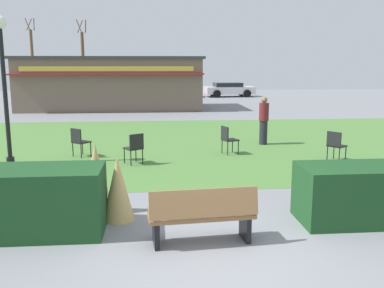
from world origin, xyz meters
name	(u,v)px	position (x,y,z in m)	size (l,w,h in m)	color
ground_plane	(211,257)	(0.00, 0.00, 0.00)	(80.00, 80.00, 0.00)	slate
lawn_patch	(177,143)	(0.00, 9.35, 0.00)	(36.00, 12.00, 0.01)	#4C7A38
park_bench	(202,215)	(-0.09, 0.47, 0.48)	(1.74, 0.67, 0.95)	olive
hedge_left	(44,201)	(-2.68, 1.16, 0.56)	(1.97, 1.10, 1.13)	#19421E
hedge_right	(356,194)	(2.80, 1.24, 0.52)	(2.05, 1.10, 1.03)	#19421E
ornamental_grass_behind_left	(96,178)	(-1.94, 2.10, 0.69)	(0.63, 0.63, 1.37)	tan
ornamental_grass_behind_right	(118,188)	(-1.50, 1.70, 0.59)	(0.59, 0.59, 1.19)	tan
lamppost_mid	(3,72)	(-4.94, 6.44, 2.59)	(0.36, 0.36, 4.11)	black
trash_bin	(373,198)	(3.11, 1.20, 0.43)	(0.52, 0.52, 0.87)	#2D4233
food_kiosk	(112,83)	(-3.44, 21.57, 1.63)	(11.25, 5.24, 3.23)	#6B5B4C
cafe_chair_west	(336,144)	(4.44, 5.95, 0.53)	(0.62, 0.62, 0.89)	black
cafe_chair_east	(79,140)	(-3.13, 7.23, 0.53)	(0.62, 0.62, 0.89)	black
cafe_chair_center	(228,138)	(1.48, 7.24, 0.53)	(0.56, 0.56, 0.89)	black
cafe_chair_north	(135,146)	(-1.39, 6.09, 0.53)	(0.61, 0.61, 0.89)	black
person_strolling	(264,120)	(3.01, 8.76, 0.86)	(0.34, 0.34, 1.69)	#23232D
parked_car_west_slot	(109,90)	(-4.61, 30.49, 0.64)	(4.22, 2.10, 1.20)	#2D6638
parked_car_center_slot	(171,89)	(0.62, 30.50, 0.64)	(4.30, 2.25, 1.20)	maroon
parked_car_east_slot	(229,89)	(5.57, 30.49, 0.64)	(4.32, 2.29, 1.20)	silver
tree_left_bg	(33,60)	(-12.64, 37.96, 3.17)	(0.91, 0.96, 7.08)	brown
tree_right_bg	(83,62)	(-7.07, 33.51, 2.92)	(0.91, 0.96, 6.57)	brown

